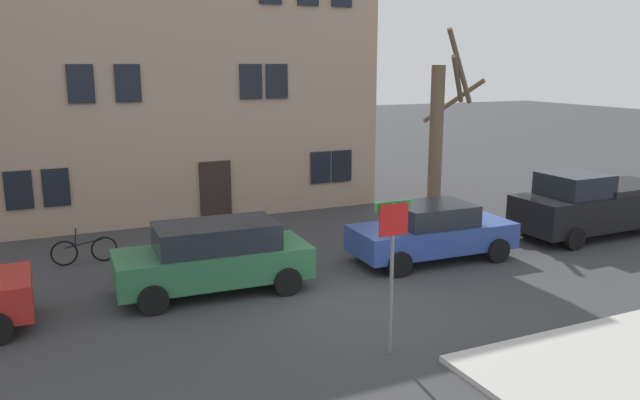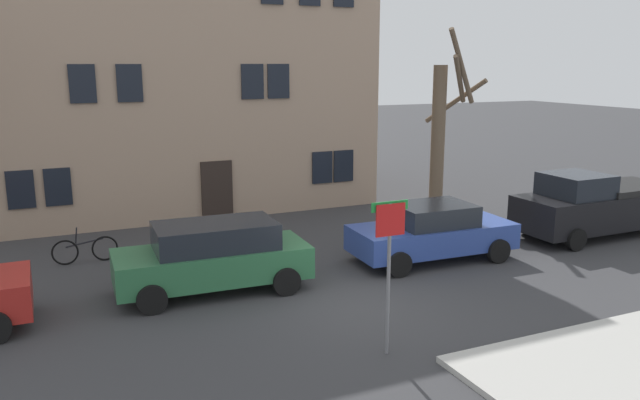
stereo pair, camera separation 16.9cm
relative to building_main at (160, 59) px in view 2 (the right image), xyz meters
The scene contains 8 objects.
ground_plane 14.45m from the building_main, 82.00° to the right, with size 120.00×120.00×0.00m, color #38383A.
building_main is the anchor object (origin of this frame).
tree_bare_mid 11.18m from the building_main, 29.79° to the right, with size 2.32×3.03×6.66m.
car_green_wagon 12.02m from the building_main, 94.97° to the right, with size 4.68×2.19×1.71m.
car_blue_sedan 13.19m from the building_main, 64.63° to the right, with size 4.67×2.19×1.61m.
pickup_truck_black 16.61m from the building_main, 44.07° to the right, with size 5.53×2.25×2.08m.
street_sign_pole 16.10m from the building_main, 85.70° to the right, with size 0.76×0.07×2.98m.
bicycle_leaning 9.76m from the building_main, 116.29° to the right, with size 1.75×0.09×1.03m.
Camera 2 is at (-6.40, -12.10, 5.44)m, focal length 35.28 mm.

